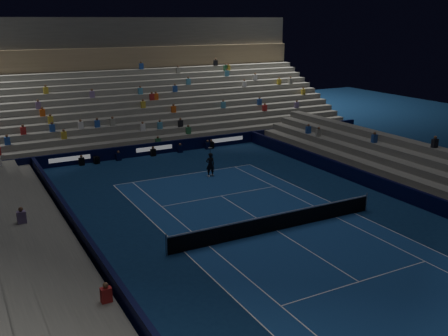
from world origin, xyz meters
name	(u,v)px	position (x,y,z in m)	size (l,w,h in m)	color
ground	(277,231)	(0.00, 0.00, 0.00)	(90.00, 90.00, 0.00)	#0C254D
court_surface	(277,231)	(0.00, 0.00, 0.01)	(10.97, 23.77, 0.01)	navy
sponsor_barrier_far	(154,149)	(0.00, 18.50, 0.50)	(44.00, 0.25, 1.00)	black
sponsor_barrier_east	(406,194)	(9.70, 0.00, 0.50)	(0.25, 37.00, 1.00)	black
sponsor_barrier_west	(98,261)	(-9.70, 0.00, 0.50)	(0.25, 37.00, 1.00)	black
grandstand_main	(118,100)	(0.00, 27.90, 3.38)	(44.00, 15.20, 11.20)	slate
grandstand_east	(445,180)	(13.17, 0.00, 0.92)	(5.00, 37.00, 2.50)	slate
grandstand_west	(16,270)	(-13.17, 0.00, 0.92)	(5.00, 37.00, 2.50)	#61625D
tennis_net	(277,222)	(0.00, 0.00, 0.50)	(12.90, 0.10, 1.10)	#B2B2B7
tennis_player	(210,165)	(1.38, 10.65, 0.88)	(0.64, 0.42, 1.76)	black
broadcast_camera	(97,160)	(-5.02, 17.98, 0.29)	(0.42, 0.86, 0.55)	black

